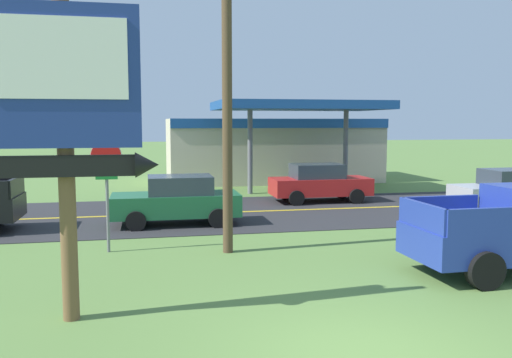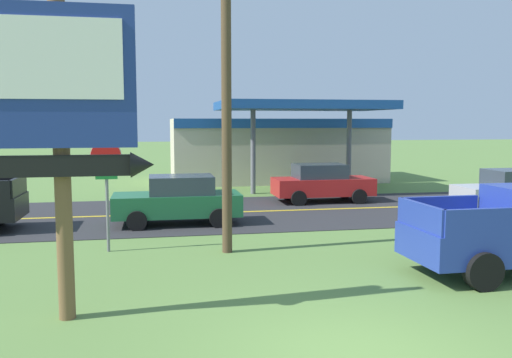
% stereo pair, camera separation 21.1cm
% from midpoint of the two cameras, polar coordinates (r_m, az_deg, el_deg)
% --- Properties ---
extents(road_asphalt, '(140.00, 8.00, 0.02)m').
position_cam_midpoint_polar(road_asphalt, '(20.60, -3.09, -3.53)').
color(road_asphalt, '#2B2B2D').
rests_on(road_asphalt, ground).
extents(road_centre_line, '(126.00, 0.20, 0.01)m').
position_cam_midpoint_polar(road_centre_line, '(20.59, -3.09, -3.50)').
color(road_centre_line, gold).
rests_on(road_centre_line, road_asphalt).
extents(motel_sign, '(2.81, 0.54, 5.64)m').
position_cam_midpoint_polar(motel_sign, '(9.58, -19.84, 7.12)').
color(motel_sign, brown).
rests_on(motel_sign, ground).
extents(stop_sign, '(0.80, 0.08, 2.95)m').
position_cam_midpoint_polar(stop_sign, '(14.67, -15.80, 0.33)').
color(stop_sign, slate).
rests_on(stop_sign, ground).
extents(utility_pole, '(1.80, 0.26, 9.92)m').
position_cam_midpoint_polar(utility_pole, '(14.18, -3.52, 13.44)').
color(utility_pole, brown).
rests_on(utility_pole, ground).
extents(gas_station, '(12.00, 11.50, 4.40)m').
position_cam_midpoint_polar(gas_station, '(31.84, 1.50, 3.34)').
color(gas_station, beige).
rests_on(gas_station, ground).
extents(car_silver_near_lane, '(4.20, 2.00, 1.64)m').
position_cam_midpoint_polar(car_silver_near_lane, '(22.69, 24.85, -1.11)').
color(car_silver_near_lane, '#A8AAAF').
rests_on(car_silver_near_lane, ground).
extents(car_red_mid_lane, '(4.20, 2.00, 1.64)m').
position_cam_midpoint_polar(car_red_mid_lane, '(23.38, 6.40, -0.39)').
color(car_red_mid_lane, red).
rests_on(car_red_mid_lane, ground).
extents(car_green_far_lane, '(4.20, 2.00, 1.64)m').
position_cam_midpoint_polar(car_green_far_lane, '(18.30, -8.62, -2.20)').
color(car_green_far_lane, '#1E6038').
rests_on(car_green_far_lane, ground).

